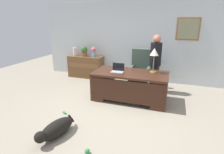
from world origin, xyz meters
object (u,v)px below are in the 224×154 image
credenza (86,67)px  dog_lying (56,129)px  desk_lamp (154,53)px  vase_empty (75,51)px  potted_plant (84,51)px  dog_toy_bone (64,112)px  vase_with_flowers (93,51)px  desk (130,85)px  person_standing (155,63)px  dog_toy_ball (87,151)px  armchair (140,71)px  laptop (118,70)px

credenza → dog_lying: size_ratio=1.42×
desk_lamp → vase_empty: size_ratio=2.08×
desk_lamp → potted_plant: desk_lamp is taller
credenza → dog_toy_bone: 2.84m
vase_with_flowers → desk: bearing=-40.6°
desk → person_standing: bearing=57.1°
dog_lying → dog_toy_ball: size_ratio=10.55×
dog_lying → desk_lamp: desk_lamp is taller
person_standing → dog_toy_bone: size_ratio=10.33×
desk → potted_plant: (-2.08, 1.47, 0.57)m
credenza → armchair: 2.16m
person_standing → potted_plant: (-2.62, 0.64, 0.12)m
person_standing → desk: bearing=-122.9°
desk → credenza: (-2.04, 1.47, -0.02)m
dog_lying → laptop: laptop is taller
vase_with_flowers → dog_toy_ball: size_ratio=3.98×
desk → desk_lamp: desk_lamp is taller
vase_empty → dog_toy_ball: bearing=-57.9°
armchair → dog_lying: (-0.97, -3.06, -0.37)m
vase_with_flowers → person_standing: bearing=-15.9°
vase_empty → dog_toy_ball: (2.33, -3.71, -0.90)m
vase_empty → armchair: bearing=-9.7°
potted_plant → dog_lying: bearing=-71.2°
potted_plant → vase_with_flowers: bearing=0.0°
laptop → dog_toy_bone: laptop is taller
desk_lamp → vase_empty: 3.29m
desk → dog_toy_ball: bearing=-93.9°
vase_with_flowers → vase_empty: size_ratio=1.12×
laptop → dog_toy_ball: size_ratio=3.74×
dog_toy_bone → person_standing: bearing=49.2°
armchair → vase_with_flowers: 1.90m
laptop → credenza: bearing=139.0°
person_standing → dog_toy_ball: 3.25m
desk_lamp → dog_toy_bone: size_ratio=3.91×
laptop → dog_toy_ball: (0.18, -2.23, -0.77)m
laptop → potted_plant: bearing=139.7°
armchair → vase_with_flowers: armchair is taller
person_standing → dog_toy_ball: person_standing is taller
credenza → armchair: size_ratio=1.06×
desk → laptop: 0.52m
desk_lamp → credenza: bearing=154.3°
vase_empty → person_standing: bearing=-12.0°
dog_toy_ball → person_standing: bearing=77.4°
person_standing → dog_lying: person_standing is taller
laptop → vase_empty: (-2.14, 1.49, 0.13)m
credenza → desk: bearing=-35.7°
person_standing → laptop: 1.21m
desk_lamp → potted_plant: (-2.64, 1.25, -0.27)m
person_standing → vase_with_flowers: person_standing is taller
desk → person_standing: person_standing is taller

